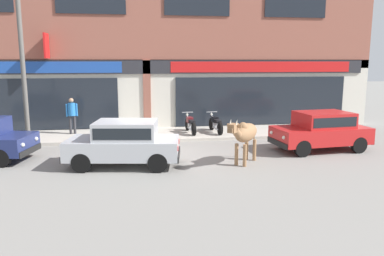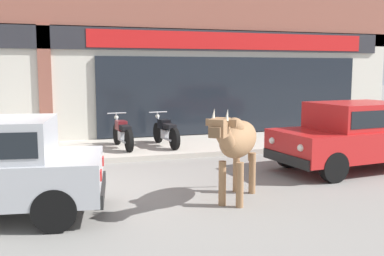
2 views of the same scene
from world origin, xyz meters
name	(u,v)px [view 1 (image 1 of 2)]	position (x,y,z in m)	size (l,w,h in m)	color
ground_plane	(152,156)	(0.00, 0.00, 0.00)	(90.00, 90.00, 0.00)	gray
sidewalk	(149,134)	(0.00, 3.69, 0.06)	(19.00, 2.98, 0.13)	#B7AFA3
shop_building	(145,31)	(0.00, 5.44, 4.76)	(23.00, 1.40, 9.92)	#8E5142
cow	(245,134)	(2.97, -1.45, 1.01)	(1.52, 1.80, 1.61)	#936B47
car_1	(322,129)	(6.34, -0.06, 0.81)	(3.73, 1.95, 1.46)	black
car_2	(124,141)	(-0.91, -1.17, 0.81)	(3.76, 2.09, 1.46)	black
motorcycle_0	(190,124)	(1.88, 3.48, 0.51)	(0.52, 1.81, 0.88)	black
motorcycle_1	(216,124)	(3.03, 3.43, 0.51)	(0.52, 1.81, 0.88)	black
pedestrian	(72,112)	(-3.36, 4.01, 1.11)	(0.49, 0.32, 1.60)	#2D2D33
utility_pole	(23,69)	(-4.83, 2.50, 3.03)	(0.18, 0.18, 5.82)	#595651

